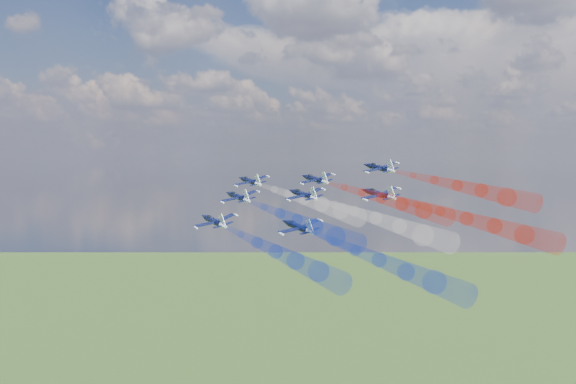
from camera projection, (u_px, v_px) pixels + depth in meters
The scene contains 16 objects.
jet_lead at pixel (250, 181), 166.07m from camera, with size 9.37×11.71×3.12m, color black, non-canonical shape.
trail_lead at pixel (305, 200), 145.49m from camera, with size 3.90×38.88×3.90m, color white, non-canonical shape.
jet_inner_left at pixel (238, 197), 150.88m from camera, with size 9.37×11.71×3.12m, color black, non-canonical shape.
trail_inner_left at pixel (297, 220), 130.30m from camera, with size 3.90×38.88×3.90m, color #1735C4, non-canonical shape.
jet_inner_right at pixel (315, 179), 160.93m from camera, with size 9.37×11.71×3.12m, color black, non-canonical shape.
trail_inner_right at pixel (381, 198), 140.35m from camera, with size 3.90×38.88×3.90m, color red, non-canonical shape.
jet_outer_left at pixel (214, 221), 136.69m from camera, with size 9.37×11.71×3.12m, color black, non-canonical shape.
trail_outer_left at pixel (276, 251), 116.10m from camera, with size 3.90×38.88×3.90m, color #1735C4, non-canonical shape.
jet_center_third at pixel (304, 195), 145.27m from camera, with size 9.37×11.71×3.12m, color black, non-canonical shape.
trail_center_third at pixel (376, 218), 124.68m from camera, with size 3.90×38.88×3.90m, color white, non-canonical shape.
jet_outer_right at pixel (380, 168), 157.25m from camera, with size 9.37×11.71×3.12m, color black, non-canonical shape.
trail_outer_right at pixel (457, 185), 136.67m from camera, with size 3.90×38.88×3.90m, color red, non-canonical shape.
jet_rear_left at pixel (299, 227), 130.39m from camera, with size 9.37×11.71×3.12m, color black, non-canonical shape.
trail_rear_left at pixel (380, 260), 109.81m from camera, with size 3.90×38.88×3.90m, color #1735C4, non-canonical shape.
jet_rear_right at pixel (379, 194), 141.93m from camera, with size 9.37×11.71×3.12m, color black, non-canonical shape.
trail_rear_right at pixel (466, 218), 121.34m from camera, with size 3.90×38.88×3.90m, color red, non-canonical shape.
Camera 1 is at (79.93, -132.22, 137.83)m, focal length 42.31 mm.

